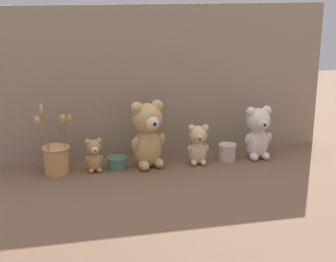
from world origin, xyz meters
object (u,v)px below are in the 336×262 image
decorative_tin_short (227,152)px  flower_vase (56,156)px  decorative_tin_tall (117,163)px  teddy_bear_tiny (94,154)px  teddy_bear_small (198,143)px  teddy_bear_medium (258,131)px  teddy_bear_large (148,133)px

decorative_tin_short → flower_vase: bearing=179.3°
decorative_tin_tall → decorative_tin_short: decorative_tin_short is taller
flower_vase → decorative_tin_short: bearing=-0.7°
teddy_bear_tiny → flower_vase: bearing=174.4°
teddy_bear_small → flower_vase: size_ratio=0.59×
teddy_bear_small → decorative_tin_short: teddy_bear_small is taller
teddy_bear_medium → decorative_tin_tall: (-0.62, 0.01, -0.10)m
teddy_bear_tiny → flower_vase: (-0.15, 0.01, 0.00)m
teddy_bear_large → decorative_tin_tall: 0.18m
teddy_bear_medium → decorative_tin_short: (-0.14, 0.01, -0.09)m
teddy_bear_tiny → teddy_bear_medium: bearing=0.0°
teddy_bear_tiny → decorative_tin_tall: bearing=7.3°
flower_vase → decorative_tin_tall: size_ratio=3.58×
teddy_bear_medium → teddy_bear_tiny: (-0.72, -0.00, -0.05)m
teddy_bear_large → decorative_tin_short: size_ratio=3.71×
teddy_bear_small → teddy_bear_tiny: teddy_bear_small is taller
teddy_bear_tiny → decorative_tin_tall: size_ratio=1.70×
flower_vase → decorative_tin_short: 0.73m
teddy_bear_medium → decorative_tin_tall: 0.63m
teddy_bear_large → teddy_bear_medium: 0.49m
teddy_bear_medium → teddy_bear_small: size_ratio=1.35×
teddy_bear_tiny → decorative_tin_short: size_ratio=1.84×
flower_vase → decorative_tin_short: flower_vase is taller
decorative_tin_tall → teddy_bear_tiny: bearing=-172.7°
flower_vase → decorative_tin_short: (0.73, -0.01, -0.04)m
teddy_bear_large → decorative_tin_tall: bearing=176.5°
teddy_bear_large → decorative_tin_tall: teddy_bear_large is taller
teddy_bear_large → teddy_bear_tiny: size_ratio=2.02×
teddy_bear_medium → flower_vase: 0.87m
decorative_tin_tall → decorative_tin_short: size_ratio=1.08×
decorative_tin_tall → decorative_tin_short: bearing=-0.8°
teddy_bear_tiny → decorative_tin_short: bearing=0.5°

